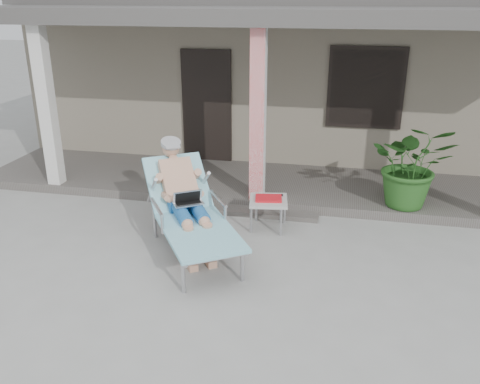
# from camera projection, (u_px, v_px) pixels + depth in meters

# --- Properties ---
(ground) EXTENTS (60.00, 60.00, 0.00)m
(ground) POSITION_uv_depth(u_px,v_px,m) (226.00, 274.00, 6.19)
(ground) COLOR #9E9E99
(ground) RESTS_ON ground
(house) EXTENTS (10.40, 5.40, 3.30)m
(house) POSITION_uv_depth(u_px,v_px,m) (291.00, 66.00, 11.51)
(house) COLOR gray
(house) RESTS_ON ground
(porch_deck) EXTENTS (10.00, 2.00, 0.15)m
(porch_deck) POSITION_uv_depth(u_px,v_px,m) (265.00, 184.00, 8.90)
(porch_deck) COLOR #605B56
(porch_deck) RESTS_ON ground
(porch_overhang) EXTENTS (10.00, 2.30, 2.85)m
(porch_overhang) POSITION_uv_depth(u_px,v_px,m) (268.00, 22.00, 7.86)
(porch_overhang) COLOR silver
(porch_overhang) RESTS_ON porch_deck
(porch_step) EXTENTS (2.00, 0.30, 0.07)m
(porch_step) POSITION_uv_depth(u_px,v_px,m) (253.00, 212.00, 7.86)
(porch_step) COLOR #605B56
(porch_step) RESTS_ON ground
(lounger) EXTENTS (1.83, 2.21, 1.42)m
(lounger) POSITION_uv_depth(u_px,v_px,m) (186.00, 186.00, 6.55)
(lounger) COLOR #B7B7BC
(lounger) RESTS_ON ground
(side_table) EXTENTS (0.61, 0.61, 0.48)m
(side_table) POSITION_uv_depth(u_px,v_px,m) (268.00, 202.00, 7.27)
(side_table) COLOR #B7B8B2
(side_table) RESTS_ON ground
(potted_palm) EXTENTS (1.25, 1.10, 1.32)m
(potted_palm) POSITION_uv_depth(u_px,v_px,m) (412.00, 165.00, 7.58)
(potted_palm) COLOR #26591E
(potted_palm) RESTS_ON porch_deck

